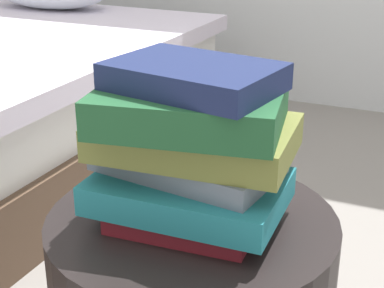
# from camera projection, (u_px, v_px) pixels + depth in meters

# --- Properties ---
(book_maroon) EXTENTS (0.23, 0.18, 0.03)m
(book_maroon) POSITION_uv_depth(u_px,v_px,m) (187.00, 212.00, 0.94)
(book_maroon) COLOR maroon
(book_maroon) RESTS_ON side_table
(book_teal) EXTENTS (0.29, 0.20, 0.05)m
(book_teal) POSITION_uv_depth(u_px,v_px,m) (186.00, 191.00, 0.92)
(book_teal) COLOR #1E727F
(book_teal) RESTS_ON book_maroon
(book_slate) EXTENTS (0.29, 0.19, 0.03)m
(book_slate) POSITION_uv_depth(u_px,v_px,m) (187.00, 161.00, 0.93)
(book_slate) COLOR slate
(book_slate) RESTS_ON book_teal
(book_olive) EXTENTS (0.31, 0.21, 0.05)m
(book_olive) POSITION_uv_depth(u_px,v_px,m) (194.00, 137.00, 0.91)
(book_olive) COLOR olive
(book_olive) RESTS_ON book_slate
(book_forest) EXTENTS (0.30, 0.24, 0.06)m
(book_forest) POSITION_uv_depth(u_px,v_px,m) (189.00, 108.00, 0.87)
(book_forest) COLOR #1E512D
(book_forest) RESTS_ON book_olive
(book_navy) EXTENTS (0.26, 0.20, 0.04)m
(book_navy) POSITION_uv_depth(u_px,v_px,m) (194.00, 76.00, 0.85)
(book_navy) COLOR #19234C
(book_navy) RESTS_ON book_forest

